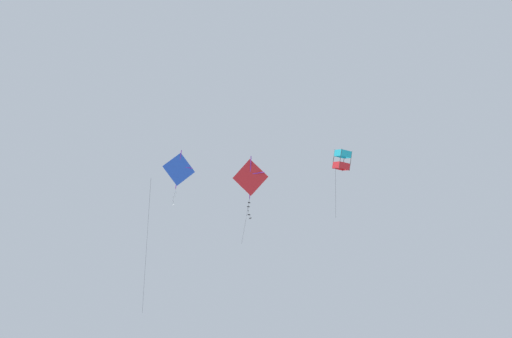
% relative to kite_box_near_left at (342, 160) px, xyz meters
% --- Properties ---
extents(kite_box_near_left, '(1.39, 1.31, 4.31)m').
position_rel_kite_box_near_left_xyz_m(kite_box_near_left, '(0.00, 0.00, 0.00)').
color(kite_box_near_left, '#1EB2C6').
extents(kite_diamond_far_centre, '(3.22, 2.99, 10.13)m').
position_rel_kite_box_near_left_xyz_m(kite_diamond_far_centre, '(10.01, 2.93, 0.06)').
color(kite_diamond_far_centre, blue).
extents(kite_diamond_low_drifter, '(2.36, 1.15, 5.58)m').
position_rel_kite_box_near_left_xyz_m(kite_diamond_low_drifter, '(6.23, 0.18, -0.14)').
color(kite_diamond_low_drifter, red).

